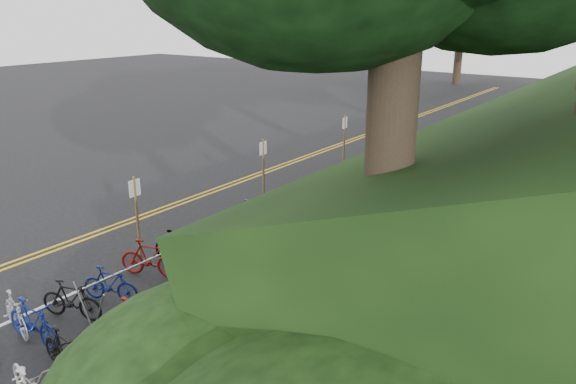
% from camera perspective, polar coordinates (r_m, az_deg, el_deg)
% --- Properties ---
extents(road_markings, '(7.47, 80.00, 0.01)m').
position_cam_1_polar(road_markings, '(20.84, -3.94, -1.77)').
color(road_markings, gold).
rests_on(road_markings, ground).
extents(red_curb, '(0.25, 28.00, 0.10)m').
position_cam_1_polar(red_curb, '(19.81, 11.06, -3.02)').
color(red_curb, maroon).
rests_on(red_curb, ground).
extents(bike_racks_rest, '(1.14, 23.00, 1.17)m').
position_cam_1_polar(bike_racks_rest, '(21.55, 5.83, 1.24)').
color(bike_racks_rest, '#90959F').
rests_on(bike_racks_rest, ground).
extents(signposts_rest, '(0.08, 18.40, 2.50)m').
position_cam_1_polar(signposts_rest, '(23.44, 2.03, 4.17)').
color(signposts_rest, brown).
rests_on(signposts_rest, ground).
extents(bike_front, '(0.80, 1.65, 0.95)m').
position_cam_1_polar(bike_front, '(14.46, -25.95, -11.05)').
color(bike_front, '#9E9EA3').
rests_on(bike_front, ground).
extents(bike_valet, '(3.31, 13.27, 1.08)m').
position_cam_1_polar(bike_valet, '(14.47, -15.09, -9.72)').
color(bike_valet, slate).
rests_on(bike_valet, ground).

